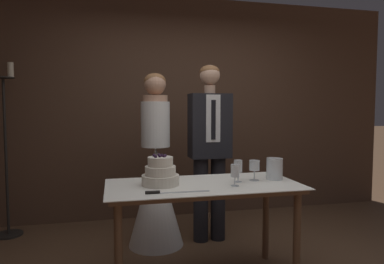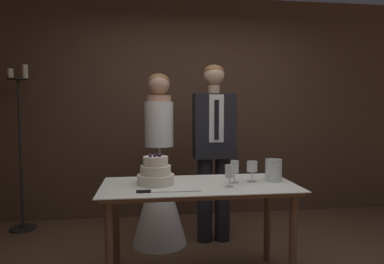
{
  "view_description": "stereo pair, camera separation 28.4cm",
  "coord_description": "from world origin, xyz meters",
  "px_view_note": "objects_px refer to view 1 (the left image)",
  "views": [
    {
      "loc": [
        -0.88,
        -2.26,
        1.35
      ],
      "look_at": [
        -0.21,
        0.65,
        1.14
      ],
      "focal_mm": 32.0,
      "sensor_mm": 36.0,
      "label": 1
    },
    {
      "loc": [
        -0.6,
        -2.31,
        1.35
      ],
      "look_at": [
        -0.21,
        0.65,
        1.14
      ],
      "focal_mm": 32.0,
      "sensor_mm": 36.0,
      "label": 2
    }
  ],
  "objects_px": {
    "wine_glass_near": "(238,167)",
    "groom": "(210,144)",
    "wine_glass_middle": "(234,171)",
    "cake_table": "(203,196)",
    "hurricane_candle": "(275,169)",
    "candle_stand": "(6,157)",
    "bride": "(156,183)",
    "wine_glass_far": "(254,166)",
    "cake_knife": "(165,192)",
    "tiered_cake": "(160,173)"
  },
  "relations": [
    {
      "from": "wine_glass_near",
      "to": "groom",
      "type": "xyz_separation_m",
      "value": [
        -0.01,
        0.79,
        0.1
      ]
    },
    {
      "from": "wine_glass_middle",
      "to": "groom",
      "type": "height_order",
      "value": "groom"
    },
    {
      "from": "wine_glass_middle",
      "to": "groom",
      "type": "xyz_separation_m",
      "value": [
        0.07,
        0.91,
        0.11
      ]
    },
    {
      "from": "cake_table",
      "to": "hurricane_candle",
      "type": "bearing_deg",
      "value": 3.14
    },
    {
      "from": "candle_stand",
      "to": "wine_glass_near",
      "type": "bearing_deg",
      "value": -34.02
    },
    {
      "from": "hurricane_candle",
      "to": "groom",
      "type": "relative_size",
      "value": 0.1
    },
    {
      "from": "wine_glass_middle",
      "to": "candle_stand",
      "type": "height_order",
      "value": "candle_stand"
    },
    {
      "from": "hurricane_candle",
      "to": "groom",
      "type": "height_order",
      "value": "groom"
    },
    {
      "from": "hurricane_candle",
      "to": "bride",
      "type": "bearing_deg",
      "value": 139.46
    },
    {
      "from": "wine_glass_near",
      "to": "wine_glass_far",
      "type": "bearing_deg",
      "value": 9.74
    },
    {
      "from": "groom",
      "to": "cake_knife",
      "type": "bearing_deg",
      "value": -120.84
    },
    {
      "from": "cake_knife",
      "to": "bride",
      "type": "distance_m",
      "value": 1.03
    },
    {
      "from": "cake_knife",
      "to": "wine_glass_near",
      "type": "distance_m",
      "value": 0.66
    },
    {
      "from": "wine_glass_near",
      "to": "bride",
      "type": "height_order",
      "value": "bride"
    },
    {
      "from": "tiered_cake",
      "to": "hurricane_candle",
      "type": "bearing_deg",
      "value": -0.33
    },
    {
      "from": "groom",
      "to": "candle_stand",
      "type": "bearing_deg",
      "value": 163.72
    },
    {
      "from": "wine_glass_near",
      "to": "hurricane_candle",
      "type": "bearing_deg",
      "value": 5.67
    },
    {
      "from": "bride",
      "to": "cake_table",
      "type": "bearing_deg",
      "value": -70.9
    },
    {
      "from": "wine_glass_near",
      "to": "groom",
      "type": "relative_size",
      "value": 0.1
    },
    {
      "from": "hurricane_candle",
      "to": "bride",
      "type": "height_order",
      "value": "bride"
    },
    {
      "from": "wine_glass_far",
      "to": "groom",
      "type": "height_order",
      "value": "groom"
    },
    {
      "from": "cake_table",
      "to": "wine_glass_far",
      "type": "relative_size",
      "value": 8.98
    },
    {
      "from": "groom",
      "to": "tiered_cake",
      "type": "bearing_deg",
      "value": -128.74
    },
    {
      "from": "candle_stand",
      "to": "bride",
      "type": "bearing_deg",
      "value": -21.72
    },
    {
      "from": "wine_glass_near",
      "to": "hurricane_candle",
      "type": "xyz_separation_m",
      "value": [
        0.33,
        0.03,
        -0.03
      ]
    },
    {
      "from": "wine_glass_far",
      "to": "bride",
      "type": "xyz_separation_m",
      "value": [
        -0.7,
        0.76,
        -0.26
      ]
    },
    {
      "from": "cake_knife",
      "to": "wine_glass_near",
      "type": "height_order",
      "value": "wine_glass_near"
    },
    {
      "from": "cake_table",
      "to": "bride",
      "type": "distance_m",
      "value": 0.84
    },
    {
      "from": "tiered_cake",
      "to": "wine_glass_near",
      "type": "distance_m",
      "value": 0.61
    },
    {
      "from": "cake_knife",
      "to": "wine_glass_far",
      "type": "distance_m",
      "value": 0.81
    },
    {
      "from": "hurricane_candle",
      "to": "bride",
      "type": "xyz_separation_m",
      "value": [
        -0.88,
        0.76,
        -0.23
      ]
    },
    {
      "from": "cake_knife",
      "to": "bride",
      "type": "xyz_separation_m",
      "value": [
        0.06,
        1.01,
        -0.15
      ]
    },
    {
      "from": "wine_glass_far",
      "to": "bride",
      "type": "bearing_deg",
      "value": 132.68
    },
    {
      "from": "cake_knife",
      "to": "groom",
      "type": "relative_size",
      "value": 0.25
    },
    {
      "from": "wine_glass_near",
      "to": "wine_glass_far",
      "type": "relative_size",
      "value": 1.06
    },
    {
      "from": "wine_glass_middle",
      "to": "groom",
      "type": "distance_m",
      "value": 0.92
    },
    {
      "from": "wine_glass_middle",
      "to": "candle_stand",
      "type": "xyz_separation_m",
      "value": [
        -1.98,
        1.51,
        -0.04
      ]
    },
    {
      "from": "tiered_cake",
      "to": "wine_glass_middle",
      "type": "height_order",
      "value": "tiered_cake"
    },
    {
      "from": "cake_table",
      "to": "wine_glass_near",
      "type": "distance_m",
      "value": 0.35
    },
    {
      "from": "cake_knife",
      "to": "wine_glass_near",
      "type": "xyz_separation_m",
      "value": [
        0.61,
        0.22,
        0.11
      ]
    },
    {
      "from": "cake_table",
      "to": "groom",
      "type": "relative_size",
      "value": 0.83
    },
    {
      "from": "tiered_cake",
      "to": "bride",
      "type": "relative_size",
      "value": 0.17
    },
    {
      "from": "wine_glass_middle",
      "to": "hurricane_candle",
      "type": "bearing_deg",
      "value": 20.98
    },
    {
      "from": "wine_glass_far",
      "to": "wine_glass_middle",
      "type": "bearing_deg",
      "value": -146.58
    },
    {
      "from": "cake_table",
      "to": "tiered_cake",
      "type": "distance_m",
      "value": 0.38
    },
    {
      "from": "tiered_cake",
      "to": "wine_glass_far",
      "type": "bearing_deg",
      "value": -0.95
    },
    {
      "from": "tiered_cake",
      "to": "wine_glass_near",
      "type": "relative_size",
      "value": 1.62
    },
    {
      "from": "wine_glass_far",
      "to": "bride",
      "type": "height_order",
      "value": "bride"
    },
    {
      "from": "cake_knife",
      "to": "groom",
      "type": "xyz_separation_m",
      "value": [
        0.6,
        1.01,
        0.21
      ]
    },
    {
      "from": "tiered_cake",
      "to": "wine_glass_middle",
      "type": "distance_m",
      "value": 0.56
    }
  ]
}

